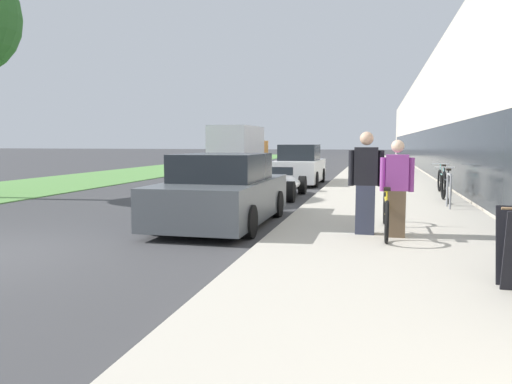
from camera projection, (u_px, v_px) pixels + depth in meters
sidewalk_slab at (382, 173)px, 26.39m from camera, size 4.25×70.00×0.10m
storefront_facade at (496, 122)px, 32.17m from camera, size 10.01×70.00×5.96m
lawn_strip at (180, 167)px, 33.33m from camera, size 5.50×70.00×0.03m
tandem_bicycle at (386, 212)px, 8.80m from camera, size 0.52×2.62×0.87m
person_rider at (397, 188)px, 8.40m from camera, size 0.56×0.22×1.64m
person_bystander at (366, 183)px, 8.67m from camera, size 0.61×0.24×1.78m
bike_rack_hoop at (449, 187)px, 12.16m from camera, size 0.05×0.60×0.84m
cruiser_bike_nearest at (446, 187)px, 13.43m from camera, size 0.52×1.79×0.92m
cruiser_bike_middle at (442, 181)px, 15.67m from camera, size 0.52×1.80×0.92m
parked_sedan_curbside at (223, 192)px, 10.25m from camera, size 1.98×4.30×1.47m
vintage_roadster_curbside at (271, 185)px, 15.43m from camera, size 1.84×4.02×0.91m
parked_sedan_far at (300, 166)px, 20.09m from camera, size 1.76×4.11×1.60m
moving_truck at (239, 148)px, 30.02m from camera, size 2.28×6.53×2.64m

